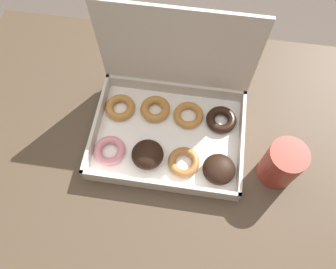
# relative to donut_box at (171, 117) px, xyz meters

# --- Properties ---
(ground_plane) EXTENTS (8.00, 8.00, 0.00)m
(ground_plane) POSITION_rel_donut_box_xyz_m (-0.03, -0.10, -0.76)
(ground_plane) COLOR #564C44
(dining_table) EXTENTS (1.02, 0.83, 0.71)m
(dining_table) POSITION_rel_donut_box_xyz_m (-0.03, -0.10, -0.16)
(dining_table) COLOR #4C3D2D
(dining_table) RESTS_ON ground_plane
(donut_box) EXTENTS (0.35, 0.27, 0.28)m
(donut_box) POSITION_rel_donut_box_xyz_m (0.00, 0.00, 0.00)
(donut_box) COLOR white
(donut_box) RESTS_ON dining_table
(coffee_mug) EXTENTS (0.08, 0.08, 0.11)m
(coffee_mug) POSITION_rel_donut_box_xyz_m (0.25, -0.08, 0.00)
(coffee_mug) COLOR #A3382D
(coffee_mug) RESTS_ON dining_table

